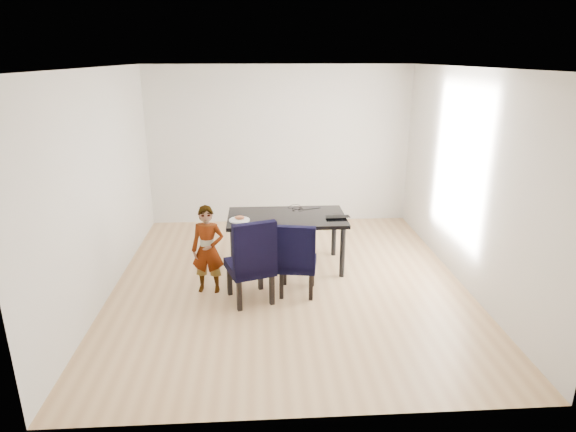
{
  "coord_description": "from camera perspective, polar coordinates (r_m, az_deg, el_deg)",
  "views": [
    {
      "loc": [
        -0.37,
        -5.71,
        2.83
      ],
      "look_at": [
        0.0,
        0.2,
        0.85
      ],
      "focal_mm": 30.0,
      "sensor_mm": 36.0,
      "label": 1
    }
  ],
  "objects": [
    {
      "name": "chair_right",
      "position": [
        5.93,
        1.14,
        -4.92
      ],
      "size": [
        0.52,
        0.54,
        0.94
      ],
      "primitive_type": "cube",
      "rotation": [
        0.0,
        0.0,
        -0.16
      ],
      "color": "black",
      "rests_on": "floor"
    },
    {
      "name": "ceiling",
      "position": [
        5.72,
        0.13,
        17.25
      ],
      "size": [
        4.5,
        5.0,
        0.01
      ],
      "primitive_type": "cube",
      "color": "white",
      "rests_on": "wall_back"
    },
    {
      "name": "child",
      "position": [
        6.02,
        -9.48,
        -3.96
      ],
      "size": [
        0.43,
        0.31,
        1.11
      ],
      "primitive_type": "imported",
      "rotation": [
        0.0,
        0.0,
        -0.11
      ],
      "color": "orange",
      "rests_on": "floor"
    },
    {
      "name": "sandwich",
      "position": [
        6.39,
        -5.78,
        -0.19
      ],
      "size": [
        0.14,
        0.08,
        0.05
      ],
      "primitive_type": "ellipsoid",
      "rotation": [
        0.0,
        0.0,
        -0.11
      ],
      "color": "#A05B39",
      "rests_on": "plate"
    },
    {
      "name": "dining_table",
      "position": [
        6.68,
        -0.16,
        -3.05
      ],
      "size": [
        1.6,
        0.9,
        0.75
      ],
      "primitive_type": "cube",
      "color": "black",
      "rests_on": "floor"
    },
    {
      "name": "plate",
      "position": [
        6.4,
        -5.78,
        -0.48
      ],
      "size": [
        0.29,
        0.29,
        0.02
      ],
      "primitive_type": "cylinder",
      "rotation": [
        0.0,
        0.0,
        0.04
      ],
      "color": "silver",
      "rests_on": "dining_table"
    },
    {
      "name": "laptop",
      "position": [
        6.54,
        5.84,
        -0.02
      ],
      "size": [
        0.33,
        0.22,
        0.03
      ],
      "primitive_type": "imported",
      "rotation": [
        0.0,
        0.0,
        3.18
      ],
      "color": "black",
      "rests_on": "dining_table"
    },
    {
      "name": "chair_left",
      "position": [
        5.75,
        -4.57,
        -5.15
      ],
      "size": [
        0.65,
        0.66,
        1.06
      ],
      "primitive_type": "cube",
      "rotation": [
        0.0,
        0.0,
        0.32
      ],
      "color": "black",
      "rests_on": "floor"
    },
    {
      "name": "wall_left",
      "position": [
        6.19,
        -21.24,
        3.4
      ],
      "size": [
        0.01,
        5.0,
        2.7
      ],
      "primitive_type": "cube",
      "color": "white",
      "rests_on": "ground"
    },
    {
      "name": "wall_front",
      "position": [
        3.54,
        2.72,
        -6.18
      ],
      "size": [
        4.5,
        0.01,
        2.7
      ],
      "primitive_type": "cube",
      "color": "white",
      "rests_on": "ground"
    },
    {
      "name": "wall_right",
      "position": [
        6.45,
        20.59,
        4.05
      ],
      "size": [
        0.01,
        5.0,
        2.7
      ],
      "primitive_type": "cube",
      "color": "white",
      "rests_on": "ground"
    },
    {
      "name": "wall_back",
      "position": [
        8.35,
        -0.99,
        8.29
      ],
      "size": [
        4.5,
        0.01,
        2.7
      ],
      "primitive_type": "cube",
      "color": "silver",
      "rests_on": "ground"
    },
    {
      "name": "cable_tangle",
      "position": [
        6.82,
        1.16,
        0.77
      ],
      "size": [
        0.17,
        0.17,
        0.01
      ],
      "primitive_type": "torus",
      "rotation": [
        0.0,
        0.0,
        -0.04
      ],
      "color": "black",
      "rests_on": "dining_table"
    },
    {
      "name": "floor",
      "position": [
        6.38,
        0.11,
        -7.87
      ],
      "size": [
        4.5,
        5.0,
        0.01
      ],
      "primitive_type": "cube",
      "color": "tan",
      "rests_on": "ground"
    }
  ]
}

